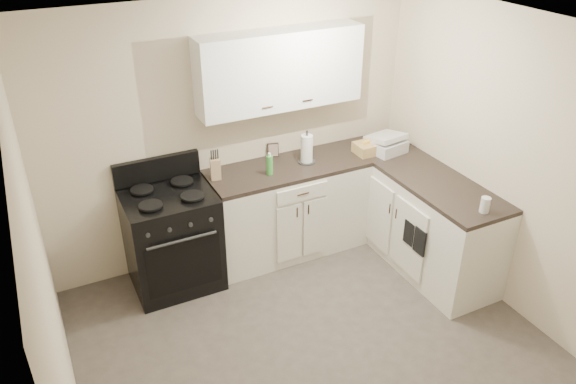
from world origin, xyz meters
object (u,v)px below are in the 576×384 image
stove (173,240)px  knife_block (216,169)px  paper_towel (307,149)px  countertop_grill (386,146)px  wicker_basket (371,147)px

stove → knife_block: bearing=10.4°
paper_towel → countertop_grill: paper_towel is taller
knife_block → wicker_basket: knife_block is taller
stove → paper_towel: bearing=1.2°
stove → paper_towel: size_ratio=3.41×
knife_block → paper_towel: bearing=9.4°
stove → paper_towel: (1.38, 0.03, 0.62)m
countertop_grill → paper_towel: bearing=161.5°
paper_towel → knife_block: bearing=176.2°
paper_towel → wicker_basket: 0.69m
stove → countertop_grill: countertop_grill is taller
stove → wicker_basket: bearing=-1.7°
knife_block → countertop_grill: (1.73, -0.20, -0.04)m
knife_block → countertop_grill: bearing=6.7°
stove → countertop_grill: size_ratio=2.89×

